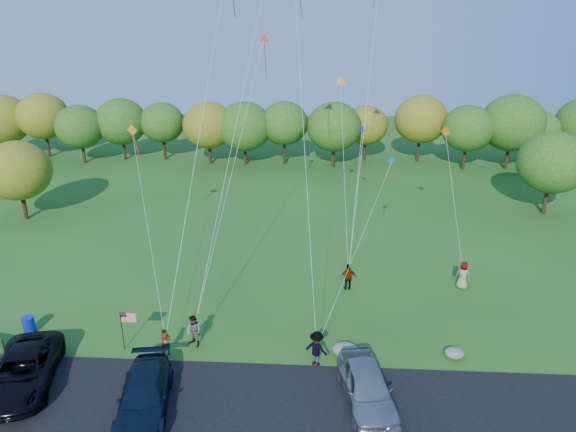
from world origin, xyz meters
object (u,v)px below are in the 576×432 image
minivan_dark (24,370)px  flyer_b (194,331)px  minivan_silver (367,387)px  trash_barrel (29,325)px  minivan_navy (144,395)px  flyer_e (463,275)px  flyer_a (166,343)px  flyer_d (348,277)px  flyer_c (316,349)px

minivan_dark → flyer_b: size_ratio=3.21×
minivan_silver → trash_barrel: bearing=156.6°
minivan_navy → flyer_b: bearing=68.0°
minivan_silver → flyer_e: flyer_e is taller
trash_barrel → flyer_e: bearing=14.4°
flyer_a → flyer_b: (1.27, 0.95, 0.13)m
minivan_dark → flyer_e: 25.86m
flyer_d → flyer_e: bearing=176.2°
trash_barrel → minivan_silver: bearing=-14.0°
flyer_a → trash_barrel: (-8.29, 1.62, -0.29)m
minivan_dark → flyer_b: flyer_b is taller
minivan_silver → minivan_dark: bearing=169.6°
flyer_a → flyer_e: 19.17m
flyer_b → flyer_e: 17.61m
flyer_d → minivan_silver: bearing=83.3°
flyer_c → flyer_d: bearing=-80.6°
minivan_navy → flyer_c: bearing=16.5°
minivan_dark → flyer_e: bearing=10.8°
minivan_dark → flyer_a: (6.13, 2.69, -0.09)m
minivan_dark → flyer_d: 19.01m
flyer_a → trash_barrel: bearing=116.0°
flyer_b → minivan_silver: bearing=13.0°
flyer_b → flyer_e: flyer_e is taller
flyer_c → minivan_navy: bearing=49.6°
flyer_c → flyer_d: 8.12m
minivan_dark → flyer_b: 8.25m
flyer_b → flyer_c: bearing=26.4°
flyer_b → flyer_e: bearing=61.1°
minivan_dark → minivan_navy: size_ratio=1.11×
minivan_navy → flyer_d: size_ratio=2.94×
minivan_silver → flyer_b: 9.73m
flyer_d → flyer_e: (7.47, 0.60, 0.04)m
flyer_a → flyer_e: size_ratio=0.83×
flyer_a → flyer_e: (17.33, 8.19, 0.16)m
minivan_dark → flyer_b: (7.41, 3.63, 0.04)m
minivan_dark → flyer_d: size_ratio=3.25×
minivan_dark → minivan_navy: 6.43m
minivan_dark → trash_barrel: size_ratio=5.90×
flyer_a → flyer_d: 12.44m
minivan_dark → flyer_a: size_ratio=3.73×
minivan_navy → flyer_d: 15.11m
flyer_b → flyer_d: size_ratio=1.01×
trash_barrel → minivan_dark: bearing=-63.4°
minivan_dark → flyer_a: bearing=9.6°
minivan_silver → flyer_c: bearing=121.1°
minivan_silver → flyer_c: size_ratio=2.69×
flyer_d → flyer_c: bearing=67.3°
flyer_b → minivan_navy: bearing=-65.8°
minivan_navy → flyer_e: flyer_e is taller
flyer_d → trash_barrel: bearing=9.8°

